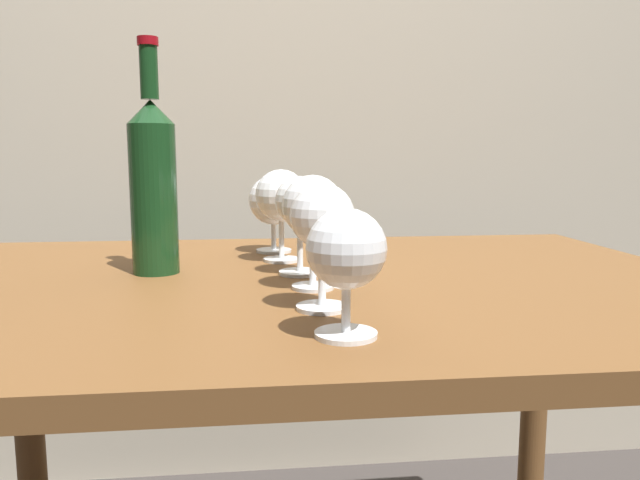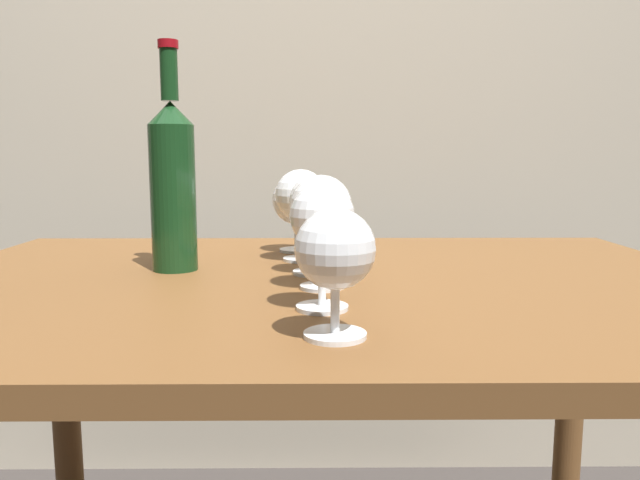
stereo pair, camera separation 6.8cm
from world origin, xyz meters
name	(u,v)px [view 2 (the right image)]	position (x,y,z in m)	size (l,w,h in m)	color
back_wall	(317,14)	(0.00, 0.86, 1.30)	(5.00, 0.08, 2.60)	#B2A893
dining_table	(321,346)	(0.00, 0.00, 0.64)	(1.18, 0.82, 0.75)	brown
wine_glass_pinot	(335,253)	(0.01, -0.29, 0.83)	(0.08, 0.08, 0.13)	white
wine_glass_chardonnay	(320,220)	(0.00, -0.18, 0.85)	(0.07, 0.07, 0.14)	white
wine_glass_merlot	(319,209)	(0.00, -0.08, 0.85)	(0.08, 0.08, 0.15)	white
wine_glass_amber	(314,205)	(-0.01, 0.02, 0.85)	(0.07, 0.07, 0.15)	white
wine_glass_port	(301,197)	(-0.03, 0.14, 0.85)	(0.08, 0.08, 0.15)	white
wine_glass_cabernet	(297,201)	(-0.04, 0.23, 0.84)	(0.09, 0.09, 0.14)	white
wine_bottle	(173,181)	(-0.22, 0.06, 0.88)	(0.07, 0.07, 0.34)	#143819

